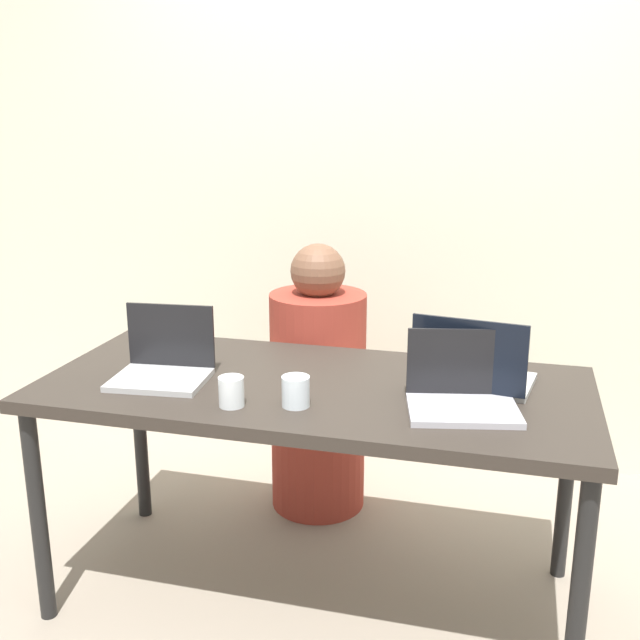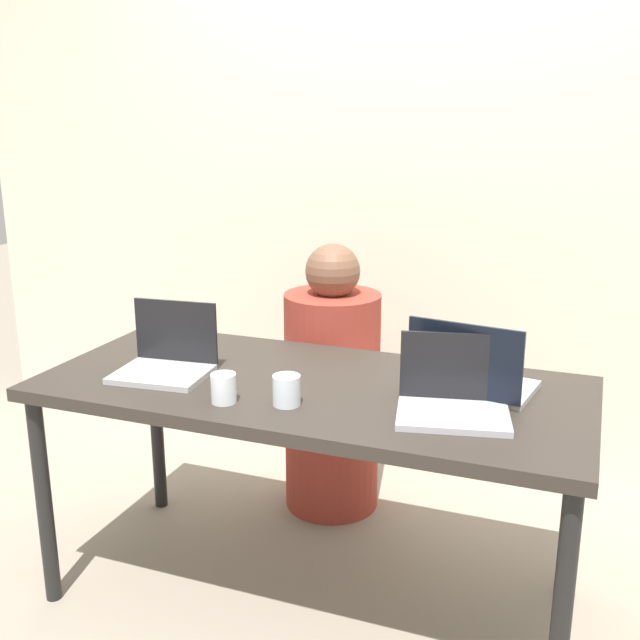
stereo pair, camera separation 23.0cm
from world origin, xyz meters
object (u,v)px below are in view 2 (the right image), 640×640
object	(u,v)px
laptop_front_right	(453,398)
water_glass_center	(288,392)
laptop_front_left	(167,358)
laptop_back_right	(471,377)
person_at_center	(332,393)
water_glass_left	(224,390)

from	to	relation	value
laptop_front_right	water_glass_center	world-z (taller)	laptop_front_right
laptop_front_right	laptop_front_left	world-z (taller)	laptop_front_left
laptop_back_right	laptop_front_left	bearing A→B (deg)	18.83
person_at_center	laptop_back_right	size ratio (longest dim) A/B	2.90
person_at_center	water_glass_center	bearing A→B (deg)	113.09
person_at_center	laptop_front_left	bearing A→B (deg)	77.09
laptop_front_left	water_glass_center	xyz separation A→B (m)	(0.46, -0.11, -0.01)
water_glass_left	laptop_front_right	bearing A→B (deg)	13.18
laptop_front_right	water_glass_center	xyz separation A→B (m)	(-0.45, -0.10, -0.01)
person_at_center	laptop_back_right	world-z (taller)	person_at_center
laptop_front_left	water_glass_left	bearing A→B (deg)	-34.55
laptop_front_right	laptop_front_left	xyz separation A→B (m)	(-0.91, 0.01, 0.00)
laptop_front_left	laptop_back_right	bearing A→B (deg)	4.57
laptop_back_right	water_glass_left	xyz separation A→B (m)	(-0.64, -0.32, -0.01)
laptop_back_right	water_glass_center	distance (m)	0.54
laptop_front_right	water_glass_center	distance (m)	0.46
water_glass_center	laptop_front_right	bearing A→B (deg)	12.67
person_at_center	laptop_front_left	size ratio (longest dim) A/B	3.54
laptop_front_left	water_glass_center	bearing A→B (deg)	-19.08
laptop_front_right	laptop_back_right	bearing A→B (deg)	72.19
laptop_front_left	laptop_front_right	bearing A→B (deg)	-6.21
laptop_back_right	water_glass_left	world-z (taller)	laptop_back_right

